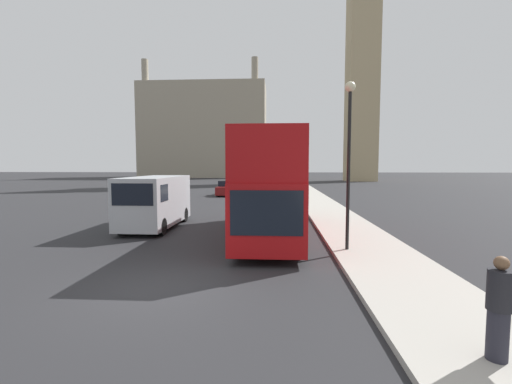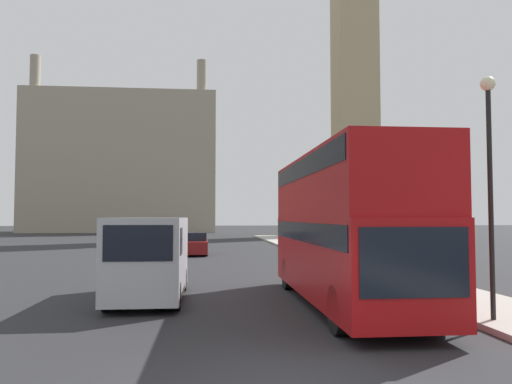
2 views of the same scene
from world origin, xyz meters
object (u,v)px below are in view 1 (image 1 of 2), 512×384
(white_van, at_px, (155,201))
(parked_sedan, at_px, (227,189))
(red_double_decker_bus, at_px, (270,181))
(pedestrian, at_px, (500,308))
(street_lamp, at_px, (349,141))
(clock_tower, at_px, (363,31))

(white_van, bearing_deg, parked_sedan, 87.30)
(red_double_decker_bus, distance_m, pedestrian, 10.73)
(white_van, bearing_deg, red_double_decker_bus, -14.69)
(white_van, distance_m, street_lamp, 10.11)
(white_van, height_order, parked_sedan, white_van)
(clock_tower, xyz_separation_m, red_double_decker_bus, (-17.25, -55.76, -27.21))
(white_van, bearing_deg, street_lamp, -27.42)
(street_lamp, xyz_separation_m, parked_sedan, (-7.77, 23.65, -3.32))
(clock_tower, xyz_separation_m, white_van, (-23.08, -54.24, -28.27))
(pedestrian, relative_size, parked_sedan, 0.36)
(street_lamp, distance_m, parked_sedan, 25.12)
(clock_tower, height_order, parked_sedan, clock_tower)
(red_double_decker_bus, height_order, street_lamp, street_lamp)
(clock_tower, bearing_deg, parked_sedan, -122.30)
(red_double_decker_bus, distance_m, white_van, 6.12)
(red_double_decker_bus, height_order, pedestrian, red_double_decker_bus)
(street_lamp, bearing_deg, pedestrian, -82.71)
(red_double_decker_bus, relative_size, pedestrian, 6.21)
(clock_tower, bearing_deg, pedestrian, -101.62)
(clock_tower, height_order, red_double_decker_bus, clock_tower)
(pedestrian, relative_size, street_lamp, 0.28)
(white_van, bearing_deg, clock_tower, 66.95)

